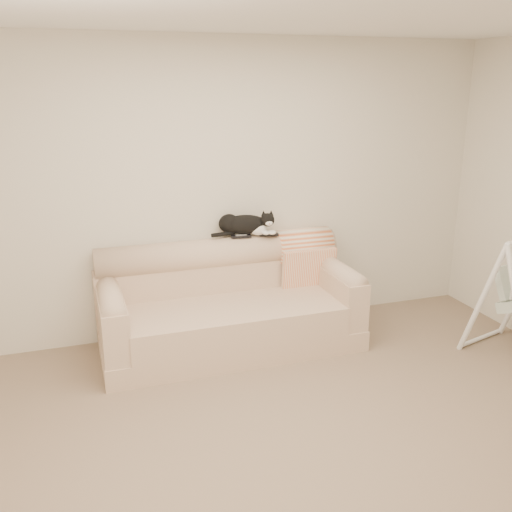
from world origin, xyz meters
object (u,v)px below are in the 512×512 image
Objects in this scene: remote_a at (241,236)px; remote_b at (269,234)px; sofa at (228,306)px; tuxedo_cat at (245,224)px.

remote_b is (0.26, -0.01, -0.00)m from remote_a.
remote_b is at bearing -3.27° from remote_a.
remote_b is (0.45, 0.21, 0.56)m from sofa.
remote_b is at bearing -13.21° from tuxedo_cat.
remote_b is at bearing 24.77° from sofa.
sofa is 0.63m from remote_a.
tuxedo_cat is at bearing 166.79° from remote_b.
remote_a reaches higher than remote_b.
sofa is 3.80× the size of tuxedo_cat.
tuxedo_cat reaches higher than remote_a.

